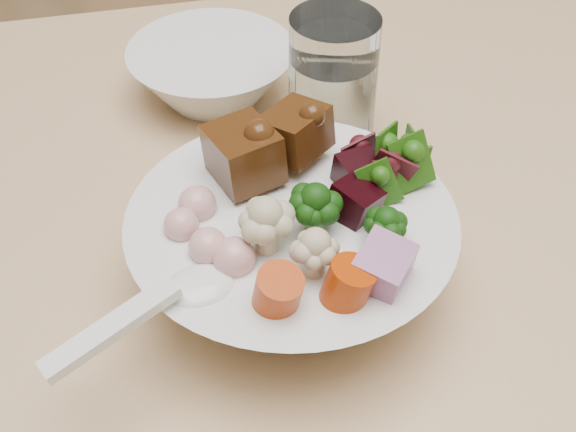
{
  "coord_description": "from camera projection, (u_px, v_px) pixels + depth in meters",
  "views": [
    {
      "loc": [
        -0.28,
        -0.37,
        1.13
      ],
      "look_at": [
        -0.13,
        0.02,
        0.74
      ],
      "focal_mm": 50.0,
      "sensor_mm": 36.0,
      "label": 1
    }
  ],
  "objects": [
    {
      "name": "side_bowl",
      "position": [
        212.0,
        74.0,
        0.77
      ],
      "size": [
        0.16,
        0.16,
        0.05
      ],
      "primitive_type": null,
      "color": "white",
      "rests_on": "dining_table"
    },
    {
      "name": "water_glass",
      "position": [
        332.0,
        92.0,
        0.69
      ],
      "size": [
        0.08,
        0.08,
        0.13
      ],
      "color": "silver",
      "rests_on": "dining_table"
    },
    {
      "name": "food_bowl",
      "position": [
        293.0,
        245.0,
        0.58
      ],
      "size": [
        0.23,
        0.23,
        0.13
      ],
      "color": "white",
      "rests_on": "dining_table"
    },
    {
      "name": "soup_spoon",
      "position": [
        178.0,
        298.0,
        0.51
      ],
      "size": [
        0.14,
        0.06,
        0.03
      ],
      "rotation": [
        0.0,
        0.0,
        0.28
      ],
      "color": "white",
      "rests_on": "food_bowl"
    },
    {
      "name": "chair_far",
      "position": [
        211.0,
        30.0,
        1.2
      ],
      "size": [
        0.54,
        0.54,
        0.9
      ],
      "rotation": [
        0.0,
        0.0,
        -0.38
      ],
      "color": "tan",
      "rests_on": "ground"
    },
    {
      "name": "dining_table",
      "position": [
        550.0,
        250.0,
        0.73
      ],
      "size": [
        1.55,
        1.02,
        0.67
      ],
      "rotation": [
        0.0,
        0.0,
        -0.16
      ],
      "color": "tan",
      "rests_on": "ground"
    }
  ]
}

